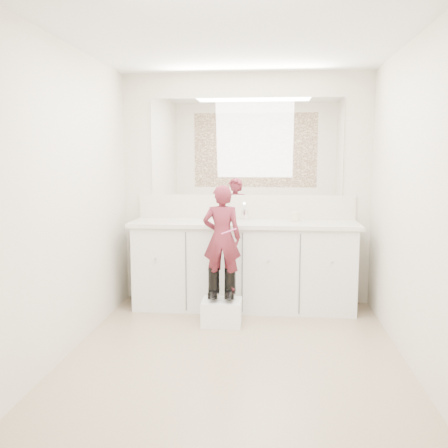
# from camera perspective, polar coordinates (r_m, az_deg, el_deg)

# --- Properties ---
(floor) EXTENTS (3.00, 3.00, 0.00)m
(floor) POSITION_cam_1_polar(r_m,az_deg,el_deg) (4.06, 1.25, -14.52)
(floor) COLOR #846E56
(floor) RESTS_ON ground
(ceiling) EXTENTS (3.00, 3.00, 0.00)m
(ceiling) POSITION_cam_1_polar(r_m,az_deg,el_deg) (3.86, 1.36, 20.63)
(ceiling) COLOR white
(ceiling) RESTS_ON wall_back
(wall_back) EXTENTS (2.60, 0.00, 2.60)m
(wall_back) POSITION_cam_1_polar(r_m,az_deg,el_deg) (5.27, 2.49, 4.00)
(wall_back) COLOR beige
(wall_back) RESTS_ON floor
(wall_front) EXTENTS (2.60, 0.00, 2.60)m
(wall_front) POSITION_cam_1_polar(r_m,az_deg,el_deg) (2.29, -1.43, -0.61)
(wall_front) COLOR beige
(wall_front) RESTS_ON floor
(wall_left) EXTENTS (0.00, 3.00, 3.00)m
(wall_left) POSITION_cam_1_polar(r_m,az_deg,el_deg) (4.08, -17.23, 2.64)
(wall_left) COLOR beige
(wall_left) RESTS_ON floor
(wall_right) EXTENTS (0.00, 3.00, 3.00)m
(wall_right) POSITION_cam_1_polar(r_m,az_deg,el_deg) (3.91, 20.71, 2.28)
(wall_right) COLOR beige
(wall_right) RESTS_ON floor
(vanity_cabinet) EXTENTS (2.20, 0.55, 0.85)m
(vanity_cabinet) POSITION_cam_1_polar(r_m,az_deg,el_deg) (5.11, 2.28, -4.91)
(vanity_cabinet) COLOR silver
(vanity_cabinet) RESTS_ON floor
(countertop) EXTENTS (2.28, 0.58, 0.04)m
(countertop) POSITION_cam_1_polar(r_m,az_deg,el_deg) (5.01, 2.30, 0.03)
(countertop) COLOR beige
(countertop) RESTS_ON vanity_cabinet
(backsplash) EXTENTS (2.28, 0.03, 0.25)m
(backsplash) POSITION_cam_1_polar(r_m,az_deg,el_deg) (5.27, 2.47, 1.98)
(backsplash) COLOR beige
(backsplash) RESTS_ON countertop
(mirror) EXTENTS (2.00, 0.02, 1.00)m
(mirror) POSITION_cam_1_polar(r_m,az_deg,el_deg) (5.25, 2.51, 8.79)
(mirror) COLOR white
(mirror) RESTS_ON wall_back
(dot_panel) EXTENTS (2.00, 0.01, 1.20)m
(dot_panel) POSITION_cam_1_polar(r_m,az_deg,el_deg) (2.28, -1.43, 10.68)
(dot_panel) COLOR #472819
(dot_panel) RESTS_ON wall_front
(faucet) EXTENTS (0.08, 0.08, 0.10)m
(faucet) POSITION_cam_1_polar(r_m,az_deg,el_deg) (5.17, 2.40, 1.04)
(faucet) COLOR silver
(faucet) RESTS_ON countertop
(cup) EXTENTS (0.13, 0.13, 0.10)m
(cup) POSITION_cam_1_polar(r_m,az_deg,el_deg) (5.09, 8.14, 0.87)
(cup) COLOR beige
(cup) RESTS_ON countertop
(soap_bottle) EXTENTS (0.11, 0.11, 0.19)m
(soap_bottle) POSITION_cam_1_polar(r_m,az_deg,el_deg) (5.05, 0.59, 1.41)
(soap_bottle) COLOR beige
(soap_bottle) RESTS_ON countertop
(step_stool) EXTENTS (0.36, 0.31, 0.23)m
(step_stool) POSITION_cam_1_polar(r_m,az_deg,el_deg) (4.66, -0.26, -10.06)
(step_stool) COLOR white
(step_stool) RESTS_ON floor
(boot_left) EXTENTS (0.11, 0.20, 0.30)m
(boot_left) POSITION_cam_1_polar(r_m,az_deg,el_deg) (4.62, -1.17, -6.82)
(boot_left) COLOR black
(boot_left) RESTS_ON step_stool
(boot_right) EXTENTS (0.11, 0.20, 0.30)m
(boot_right) POSITION_cam_1_polar(r_m,az_deg,el_deg) (4.60, 0.70, -6.86)
(boot_right) COLOR black
(boot_right) RESTS_ON step_stool
(toddler) EXTENTS (0.35, 0.23, 0.96)m
(toddler) POSITION_cam_1_polar(r_m,az_deg,el_deg) (4.52, -0.24, -1.57)
(toddler) COLOR #972E3D
(toddler) RESTS_ON step_stool
(toothbrush) EXTENTS (0.14, 0.01, 0.06)m
(toothbrush) POSITION_cam_1_polar(r_m,az_deg,el_deg) (4.43, 0.56, -0.84)
(toothbrush) COLOR pink
(toothbrush) RESTS_ON toddler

